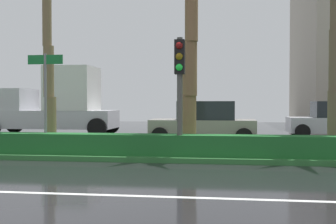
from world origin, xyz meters
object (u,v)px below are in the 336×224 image
at_px(traffic_signal_median_right, 180,75).
at_px(street_name_sign, 45,89).
at_px(box_truck_lead, 54,105).
at_px(car_in_traffic_second, 204,123).
at_px(car_in_traffic_third, 336,120).

distance_m(traffic_signal_median_right, street_name_sign, 4.15).
bearing_deg(street_name_sign, traffic_signal_median_right, -4.77).
xyz_separation_m(box_truck_lead, car_in_traffic_second, (7.76, -3.06, -0.72)).
distance_m(box_truck_lead, car_in_traffic_third, 13.85).
height_order(street_name_sign, car_in_traffic_third, street_name_sign).
height_order(traffic_signal_median_right, street_name_sign, traffic_signal_median_right).
relative_size(box_truck_lead, car_in_traffic_third, 1.49).
bearing_deg(traffic_signal_median_right, box_truck_lead, 130.34).
bearing_deg(box_truck_lead, car_in_traffic_second, 158.49).
bearing_deg(car_in_traffic_second, box_truck_lead, -21.51).
bearing_deg(car_in_traffic_third, car_in_traffic_second, 27.60).
bearing_deg(traffic_signal_median_right, street_name_sign, 175.23).
relative_size(traffic_signal_median_right, car_in_traffic_third, 0.78).
xyz_separation_m(traffic_signal_median_right, box_truck_lead, (-7.35, 8.65, -0.91)).
height_order(street_name_sign, box_truck_lead, box_truck_lead).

